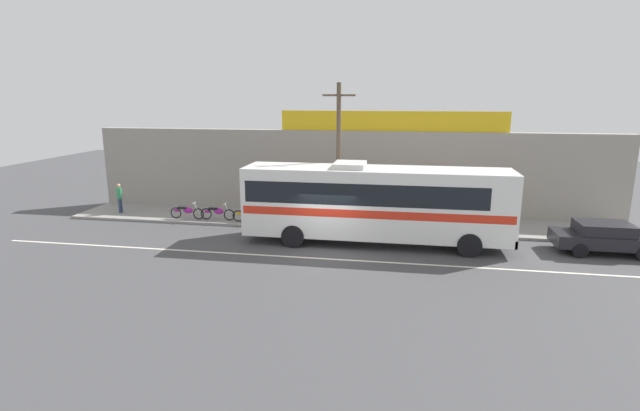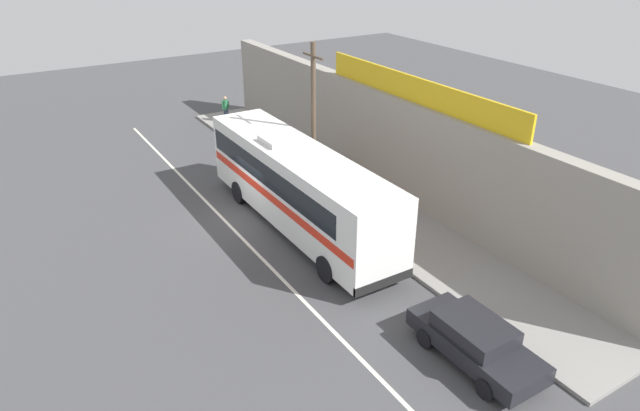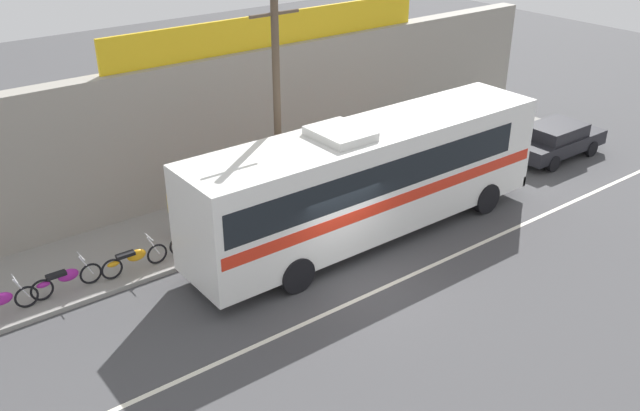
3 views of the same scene
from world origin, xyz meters
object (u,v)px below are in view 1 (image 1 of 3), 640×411
Objects in this scene: intercity_bus at (374,200)px; parked_car at (605,237)px; motorcycle_orange at (186,211)px; motorcycle_blue at (250,214)px; pedestrian_far_left at (290,201)px; motorcycle_green at (287,216)px; pedestrian_far_right at (119,196)px; utility_pole at (338,155)px; motorcycle_black at (217,212)px.

intercity_bus is 10.12m from parked_car.
parked_car reaches higher than motorcycle_orange.
motorcycle_blue is 1.24× the size of pedestrian_far_left.
motorcycle_green is at bearing 2.06° from motorcycle_blue.
intercity_bus reaches higher than motorcycle_green.
intercity_bus reaches higher than motorcycle_blue.
pedestrian_far_right reaches higher than parked_car.
utility_pole is 3.66× the size of motorcycle_blue.
utility_pole is at bearing -3.28° from motorcycle_blue.
motorcycle_green is 1.32m from pedestrian_far_left.
motorcycle_orange is (-20.32, 1.94, -0.17)m from parked_car.
utility_pole is (-11.93, 1.61, 3.14)m from parked_car.
motorcycle_green is at bearing 153.70° from intercity_bus.
intercity_bus is at bearing -26.30° from motorcycle_green.
motorcycle_black is at bearing 164.59° from intercity_bus.
intercity_bus is 6.13× the size of motorcycle_blue.
intercity_bus is 6.24× the size of motorcycle_black.
parked_car is 2.21× the size of motorcycle_orange.
intercity_bus is at bearing -45.69° from utility_pole.
motorcycle_orange is at bearing -179.79° from motorcycle_green.
motorcycle_blue is (-6.70, 2.23, -1.50)m from intercity_bus.
utility_pole is 4.54× the size of pedestrian_far_left.
utility_pole is at bearing 134.31° from intercity_bus.
pedestrian_far_left reaches higher than motorcycle_blue.
motorcycle_black is 1.22× the size of pedestrian_far_left.
intercity_bus reaches higher than pedestrian_far_left.
pedestrian_far_right is (-9.87, -0.58, 0.07)m from pedestrian_far_left.
pedestrian_far_left is at bearing 96.33° from motorcycle_green.
pedestrian_far_right is at bearing 174.90° from motorcycle_blue.
pedestrian_far_left is (-0.13, 1.22, 0.49)m from motorcycle_green.
pedestrian_far_left is 9.89m from pedestrian_far_right.
intercity_bus is at bearing -178.02° from parked_car.
utility_pole is 7.45m from motorcycle_black.
motorcycle_orange and motorcycle_black have the same top height.
intercity_bus is 7.22m from motorcycle_blue.
motorcycle_blue is 8.02m from pedestrian_far_right.
motorcycle_black is (-18.60, 2.02, -0.17)m from parked_car.
motorcycle_green is (-4.66, 2.30, -1.50)m from intercity_bus.
motorcycle_orange is 5.64m from motorcycle_green.
utility_pole reaches higher than intercity_bus.
parked_car reaches higher than motorcycle_blue.
motorcycle_blue is at bearing -5.10° from pedestrian_far_right.
motorcycle_black and motorcycle_blue have the same top height.
parked_car is 0.59× the size of utility_pole.
intercity_bus is 6.46× the size of motorcycle_green.
motorcycle_green is (3.91, -0.06, 0.00)m from motorcycle_black.
pedestrian_far_right is at bearing 171.41° from motorcycle_orange.
utility_pole reaches higher than motorcycle_green.
intercity_bus reaches higher than pedestrian_far_right.
pedestrian_far_left is (1.90, 1.29, 0.49)m from motorcycle_blue.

